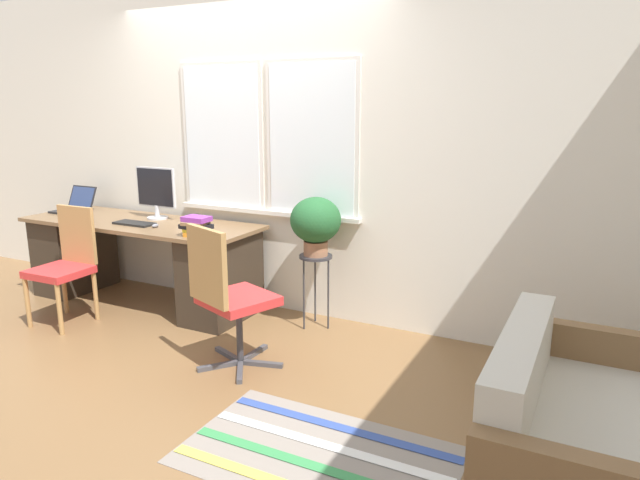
{
  "coord_description": "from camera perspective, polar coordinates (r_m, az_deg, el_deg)",
  "views": [
    {
      "loc": [
        2.67,
        -3.18,
        1.7
      ],
      "look_at": [
        0.96,
        0.18,
        0.8
      ],
      "focal_mm": 32.0,
      "sensor_mm": 36.0,
      "label": 1
    }
  ],
  "objects": [
    {
      "name": "wall_back_with_window",
      "position": [
        4.82,
        -6.84,
        9.17
      ],
      "size": [
        9.0,
        0.12,
        2.7
      ],
      "color": "white",
      "rests_on": "ground_plane"
    },
    {
      "name": "ground_plane",
      "position": [
        4.49,
        -12.26,
        -9.14
      ],
      "size": [
        14.0,
        14.0,
        0.0
      ],
      "primitive_type": "plane",
      "color": "brown"
    },
    {
      "name": "couch_loveseat",
      "position": [
        2.75,
        24.19,
        -18.73
      ],
      "size": [
        0.72,
        1.28,
        0.77
      ],
      "rotation": [
        0.0,
        0.0,
        1.57
      ],
      "color": "silver",
      "rests_on": "ground_plane"
    },
    {
      "name": "floor_rug_striped",
      "position": [
        3.02,
        -0.16,
        -20.72
      ],
      "size": [
        1.35,
        0.81,
        0.01
      ],
      "color": "gray",
      "rests_on": "ground_plane"
    },
    {
      "name": "desk_chair_wooden",
      "position": [
        4.92,
        -24.1,
        -2.1
      ],
      "size": [
        0.42,
        0.43,
        0.91
      ],
      "rotation": [
        0.0,
        0.0,
        0.03
      ],
      "color": "#B2844C",
      "rests_on": "ground_plane"
    },
    {
      "name": "keyboard",
      "position": [
        4.98,
        -18.07,
        1.59
      ],
      "size": [
        0.36,
        0.15,
        0.02
      ],
      "color": "black",
      "rests_on": "desk"
    },
    {
      "name": "monitor",
      "position": [
        5.14,
        -16.08,
        4.69
      ],
      "size": [
        0.41,
        0.18,
        0.45
      ],
      "color": "silver",
      "rests_on": "desk"
    },
    {
      "name": "mouse",
      "position": [
        4.8,
        -16.15,
        1.39
      ],
      "size": [
        0.04,
        0.06,
        0.03
      ],
      "color": "slate",
      "rests_on": "desk"
    },
    {
      "name": "desk",
      "position": [
        5.18,
        -17.35,
        -1.84
      ],
      "size": [
        2.15,
        0.73,
        0.73
      ],
      "color": "brown",
      "rests_on": "ground_plane"
    },
    {
      "name": "plant_stand",
      "position": [
        4.37,
        -0.43,
        -2.39
      ],
      "size": [
        0.25,
        0.25,
        0.58
      ],
      "color": "#333338",
      "rests_on": "ground_plane"
    },
    {
      "name": "office_chair_swivel",
      "position": [
        3.73,
        -9.16,
        -5.45
      ],
      "size": [
        0.57,
        0.59,
        0.97
      ],
      "rotation": [
        0.0,
        0.0,
        2.78
      ],
      "color": "#47474C",
      "rests_on": "ground_plane"
    },
    {
      "name": "laptop",
      "position": [
        5.77,
        -23.37,
        3.1
      ],
      "size": [
        0.31,
        0.32,
        0.22
      ],
      "color": "black",
      "rests_on": "desk"
    },
    {
      "name": "potted_plant",
      "position": [
        4.29,
        -0.44,
        1.83
      ],
      "size": [
        0.39,
        0.39,
        0.45
      ],
      "color": "#9E6B4C",
      "rests_on": "plant_stand"
    },
    {
      "name": "book_stack",
      "position": [
        4.4,
        -12.24,
        1.37
      ],
      "size": [
        0.24,
        0.19,
        0.15
      ],
      "color": "orange",
      "rests_on": "desk"
    }
  ]
}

